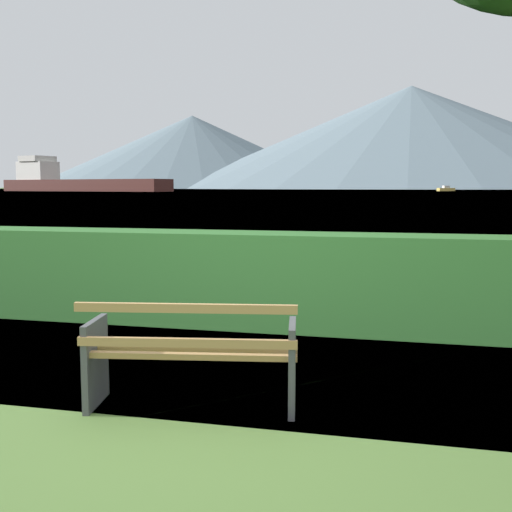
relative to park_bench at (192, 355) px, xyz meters
The scene contains 7 objects.
ground_plane 0.43m from the park_bench, 99.80° to the left, with size 1400.00×1400.00×0.00m, color #567A38.
water_surface 309.73m from the park_bench, 90.00° to the left, with size 620.00×620.00×0.00m, color #7A99A8.
park_bench is the anchor object (origin of this frame).
hedge_row 2.94m from the park_bench, 90.19° to the left, with size 9.46×0.79×1.14m, color #387A33.
cargo_ship_large 229.38m from the park_bench, 120.23° to the left, with size 71.15×29.39×12.76m.
fishing_boat_near 234.59m from the park_bench, 86.57° to the left, with size 6.59×5.14×1.99m.
distant_hills 550.65m from the park_bench, 84.30° to the left, with size 771.62×434.82×85.67m.
Camera 1 is at (1.60, -4.48, 1.70)m, focal length 44.09 mm.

